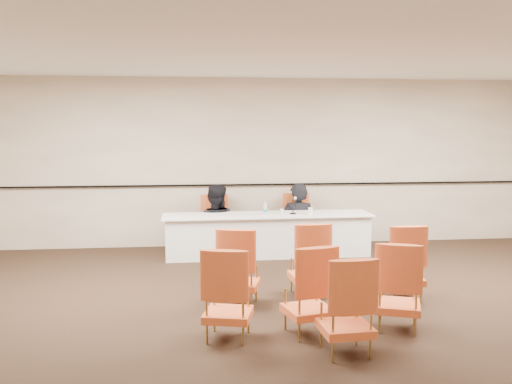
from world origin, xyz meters
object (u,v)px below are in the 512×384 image
Objects in this scene: panelist_second_chair at (215,223)px; aud_chair_front_left at (239,266)px; aud_chair_back_left at (228,293)px; aud_chair_extra at (346,305)px; microphone at (293,206)px; coffee_cup at (310,211)px; panelist_main_chair at (298,221)px; panel_table at (268,235)px; panelist_main at (298,231)px; panelist_second at (215,231)px; aud_chair_front_mid at (309,259)px; aud_chair_back_right at (398,285)px; water_bottle at (265,208)px; drinking_glass at (282,212)px; aud_chair_front_right at (402,261)px; aud_chair_back_mid at (309,289)px.

panelist_second_chair and aud_chair_front_left have the same top height.
aud_chair_back_left and aud_chair_extra have the same top height.
microphone is at bearing 82.82° from aud_chair_extra.
aud_chair_extra reaches higher than coffee_cup.
panelist_second_chair is (-1.47, -0.02, 0.00)m from panelist_main_chair.
panel_table is 3.64× the size of panelist_main_chair.
panelist_main reaches higher than panelist_second.
aud_chair_back_right is at bearing -65.32° from aud_chair_front_mid.
panelist_main is at bearing 0.00° from panelist_second_chair.
panelist_second_chair and aud_chair_back_left have the same top height.
panelist_second_chair is 1.70m from coffee_cup.
microphone reaches higher than water_bottle.
drinking_glass is 4.12m from aud_chair_extra.
panelist_second is at bearing 98.45° from aud_chair_extra.
drinking_glass is at bearing 86.19° from aud_chair_front_mid.
aud_chair_front_right is 1.00× the size of aud_chair_back_mid.
water_bottle is 0.22× the size of aud_chair_extra.
drinking_glass is at bearing -122.37° from panelist_main_chair.
microphone is 3.66m from aud_chair_back_mid.
panelist_main reaches higher than aud_chair_front_mid.
aud_chair_back_left is 1.80m from aud_chair_back_right.
panelist_second is at bearing 150.50° from drinking_glass.
panelist_main is 14.16× the size of coffee_cup.
aud_chair_front_mid reaches higher than water_bottle.
panel_table is 3.64× the size of aud_chair_back_right.
panelist_main_chair is 0.58× the size of panelist_second.
drinking_glass is at bearing 164.23° from panelist_second.
panelist_main is 0.98m from water_bottle.
aud_chair_back_left is (-0.90, -3.69, 0.13)m from panel_table.
aud_chair_front_mid is (-0.41, -2.87, 0.00)m from panelist_main_chair.
panelist_main is at bearing 84.45° from aud_chair_back_left.
coffee_cup is (0.08, -0.68, 0.46)m from panelist_main.
aud_chair_back_left is at bearing 150.50° from aud_chair_extra.
panel_table is at bearing -6.60° from water_bottle.
aud_chair_front_right is 1.00× the size of aud_chair_back_right.
panelist_main_chair is 1.00× the size of aud_chair_front_left.
panel_table is 0.82m from coffee_cup.
panelist_second is 4.25m from aud_chair_back_mid.
aud_chair_front_right is at bearing 87.58° from aud_chair_back_right.
panelist_main is (0.62, 0.53, -0.05)m from panel_table.
aud_chair_front_right is at bearing -16.40° from aud_chair_front_mid.
coffee_cup is 2.26m from aud_chair_front_mid.
panelist_main is 4.17m from aud_chair_back_right.
panel_table is 12.14× the size of microphone.
panel_table is at bearing 88.58° from aud_chair_extra.
panelist_main_chair is at bearing 38.93° from water_bottle.
coffee_cup is at bearing 107.34° from panelist_main.
panel_table is 34.61× the size of drinking_glass.
aud_chair_back_left is 1.00× the size of aud_chair_back_right.
aud_chair_front_right is (1.13, -0.26, 0.00)m from aud_chair_front_mid.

